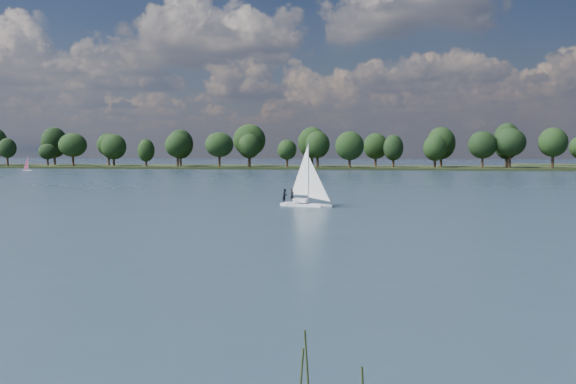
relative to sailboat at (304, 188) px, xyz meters
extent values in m
plane|color=#233342|center=(10.89, 47.80, -2.31)|extent=(700.00, 700.00, 0.00)
cube|color=black|center=(10.89, 159.80, -2.31)|extent=(660.00, 40.00, 1.50)
cube|color=white|center=(0.11, 0.01, -2.31)|extent=(6.48, 4.02, 0.74)
cube|color=white|center=(0.11, 0.01, -1.57)|extent=(2.13, 1.73, 0.46)
cylinder|color=silver|center=(0.11, 0.01, 1.89)|extent=(0.11, 0.11, 7.40)
imported|color=black|center=(-1.51, 0.36, -0.97)|extent=(0.64, 0.70, 1.59)
imported|color=black|center=(-2.28, -0.36, -0.97)|extent=(0.90, 0.97, 1.59)
cube|color=white|center=(-108.59, 117.27, -2.31)|extent=(3.29, 1.45, 0.52)
cylinder|color=silver|center=(-108.59, 117.27, 0.27)|extent=(0.09, 0.09, 4.60)
camera|label=1|loc=(10.94, -78.26, 4.72)|focal=40.00mm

